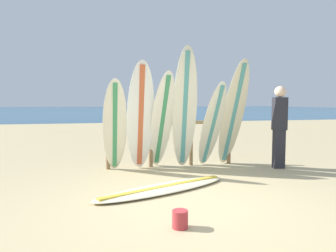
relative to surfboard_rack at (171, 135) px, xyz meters
The scene contains 13 objects.
ground_plane 2.87m from the surfboard_rack, 98.34° to the right, with size 120.00×120.00×0.00m, color tan.
ocean_water 55.25m from the surfboard_rack, 90.42° to the left, with size 120.00×80.00×0.01m, color navy.
surfboard_rack is the anchor object (origin of this frame).
surfboard_leaning_far_left 1.36m from the surfboard_rack, 160.65° to the right, with size 0.50×0.97×1.88m.
surfboard_leaning_left 0.89m from the surfboard_rack, 158.48° to the right, with size 0.58×0.61×2.27m.
surfboard_leaning_center_left 0.50m from the surfboard_rack, 135.01° to the right, with size 0.60×0.96×2.06m.
surfboard_leaning_center 0.72m from the surfboard_rack, 62.80° to the right, with size 0.60×0.83×2.55m.
surfboard_leaning_center_right 0.93m from the surfboard_rack, 26.21° to the right, with size 0.59×0.97×1.86m.
surfboard_leaning_right 1.43m from the surfboard_rack, 16.51° to the right, with size 0.62×0.98×2.33m.
surfboard_lying_on_sand 2.05m from the surfboard_rack, 107.19° to the right, with size 2.54×1.52×0.08m.
beachgoer_standing 2.35m from the surfboard_rack, 18.54° to the right, with size 0.31×0.24×1.77m.
small_boat_offshore 27.39m from the surfboard_rack, 77.72° to the left, with size 1.06×3.08×0.71m.
sand_bucket 3.52m from the surfboard_rack, 102.27° to the right, with size 0.18×0.18×0.20m, color #B73338.
Camera 1 is at (-1.27, -3.98, 1.43)m, focal length 33.64 mm.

